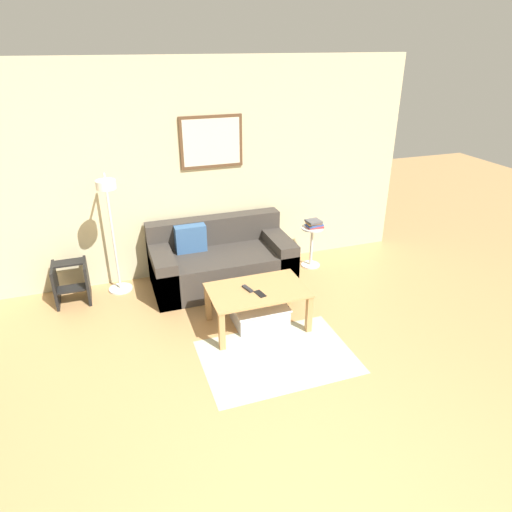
# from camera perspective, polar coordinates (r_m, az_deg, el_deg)

# --- Properties ---
(wall_back) EXTENTS (5.60, 0.09, 2.55)m
(wall_back) POSITION_cam_1_polar(r_m,az_deg,el_deg) (5.51, -8.38, 10.34)
(wall_back) COLOR #C6BC93
(wall_back) RESTS_ON ground_plane
(area_rug) EXTENTS (1.40, 0.98, 0.01)m
(area_rug) POSITION_cam_1_polar(r_m,az_deg,el_deg) (4.38, 2.69, -12.45)
(area_rug) COLOR #B2B79E
(area_rug) RESTS_ON ground_plane
(couch) EXTENTS (1.65, 0.85, 0.75)m
(couch) POSITION_cam_1_polar(r_m,az_deg,el_deg) (5.50, -4.44, -0.73)
(couch) COLOR #38332D
(couch) RESTS_ON ground_plane
(coffee_table) EXTENTS (0.98, 0.62, 0.42)m
(coffee_table) POSITION_cam_1_polar(r_m,az_deg,el_deg) (4.62, 0.18, -4.97)
(coffee_table) COLOR #AD7F4C
(coffee_table) RESTS_ON ground_plane
(storage_bin) EXTENTS (0.56, 0.42, 0.21)m
(storage_bin) POSITION_cam_1_polar(r_m,az_deg,el_deg) (4.80, 0.44, -7.21)
(storage_bin) COLOR #B2B2B7
(storage_bin) RESTS_ON ground_plane
(floor_lamp) EXTENTS (0.27, 0.55, 1.42)m
(floor_lamp) POSITION_cam_1_polar(r_m,az_deg,el_deg) (5.12, -17.68, 4.25)
(floor_lamp) COLOR silver
(floor_lamp) RESTS_ON ground_plane
(side_table) EXTENTS (0.29, 0.29, 0.54)m
(side_table) POSITION_cam_1_polar(r_m,az_deg,el_deg) (5.92, 6.97, 1.61)
(side_table) COLOR silver
(side_table) RESTS_ON ground_plane
(book_stack) EXTENTS (0.23, 0.18, 0.10)m
(book_stack) POSITION_cam_1_polar(r_m,az_deg,el_deg) (5.81, 7.28, 4.01)
(book_stack) COLOR #B73333
(book_stack) RESTS_ON side_table
(remote_control) EXTENTS (0.08, 0.16, 0.02)m
(remote_control) POSITION_cam_1_polar(r_m,az_deg,el_deg) (4.58, -1.07, -4.09)
(remote_control) COLOR #232328
(remote_control) RESTS_ON coffee_table
(cell_phone) EXTENTS (0.09, 0.15, 0.01)m
(cell_phone) POSITION_cam_1_polar(r_m,az_deg,el_deg) (4.50, 0.51, -4.74)
(cell_phone) COLOR black
(cell_phone) RESTS_ON coffee_table
(step_stool) EXTENTS (0.37, 0.38, 0.46)m
(step_stool) POSITION_cam_1_polar(r_m,az_deg,el_deg) (5.50, -22.08, -2.99)
(step_stool) COLOR black
(step_stool) RESTS_ON ground_plane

